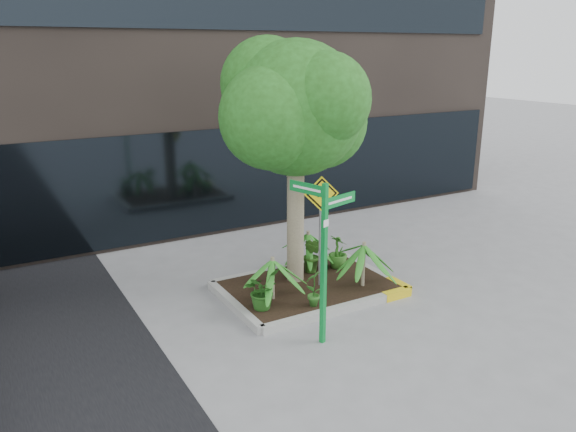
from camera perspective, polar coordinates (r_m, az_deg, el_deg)
ground at (r=10.80m, az=2.03°, el=-8.43°), size 80.00×80.00×0.00m
planter at (r=11.08m, az=2.31°, el=-7.18°), size 3.35×2.36×0.15m
tree at (r=10.46m, az=0.75°, el=10.86°), size 3.21×2.85×4.82m
palm_front at (r=10.80m, az=7.75°, el=-2.93°), size 1.00×1.00×1.12m
palm_left at (r=10.18m, az=-1.58°, el=-4.47°), size 0.92×0.92×1.02m
palm_back at (r=11.66m, az=2.07°, el=-1.79°), size 0.89×0.89×0.99m
shrub_a at (r=9.98m, az=-2.70°, el=-7.52°), size 0.87×0.87×0.69m
shrub_b at (r=11.80m, az=5.09°, el=-3.60°), size 0.45×0.45×0.71m
shrub_c at (r=10.06m, az=2.67°, el=-7.22°), size 0.46×0.46×0.71m
shrub_d at (r=11.48m, az=2.50°, el=-4.00°), size 0.50×0.50×0.76m
street_sign_post at (r=8.75m, az=3.65°, el=-3.01°), size 0.92×0.76×2.65m
cattle_sign at (r=10.54m, az=3.35°, el=0.33°), size 0.64×0.22×2.17m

